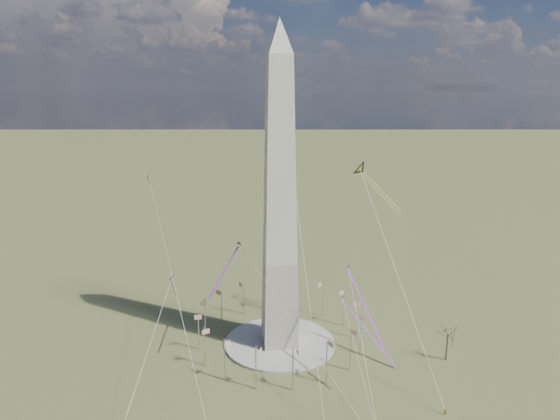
{
  "coord_description": "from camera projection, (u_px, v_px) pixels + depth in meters",
  "views": [
    {
      "loc": [
        -20.32,
        -146.64,
        81.48
      ],
      "look_at": [
        0.08,
        0.0,
        45.14
      ],
      "focal_mm": 32.0,
      "sensor_mm": 36.0,
      "label": 1
    }
  ],
  "objects": [
    {
      "name": "kite_delta_black",
      "position": [
        363.0,
        172.0,
        164.83
      ],
      "size": [
        14.51,
        17.47,
        15.34
      ],
      "rotation": [
        0.0,
        0.0,
        3.77
      ],
      "color": "black",
      "rests_on": "ground"
    },
    {
      "name": "plaza",
      "position": [
        280.0,
        343.0,
        163.1
      ],
      "size": [
        36.0,
        36.0,
        0.8
      ],
      "primitive_type": "cylinder",
      "color": "#B5B3A5",
      "rests_on": "ground"
    },
    {
      "name": "ground",
      "position": [
        280.0,
        344.0,
        163.2
      ],
      "size": [
        2000.0,
        2000.0,
        0.0
      ],
      "primitive_type": "plane",
      "color": "#4E542A",
      "rests_on": "ground"
    },
    {
      "name": "person_east",
      "position": [
        445.0,
        412.0,
        127.49
      ],
      "size": [
        0.65,
        0.47,
        1.65
      ],
      "primitive_type": "imported",
      "rotation": [
        0.0,
        0.0,
        3.27
      ],
      "color": "gray",
      "rests_on": "ground"
    },
    {
      "name": "washington_monument",
      "position": [
        280.0,
        201.0,
        151.77
      ],
      "size": [
        15.56,
        15.56,
        100.0
      ],
      "color": "beige",
      "rests_on": "plaza"
    },
    {
      "name": "kite_small_red",
      "position": [
        149.0,
        177.0,
        184.59
      ],
      "size": [
        1.66,
        2.36,
        4.92
      ],
      "rotation": [
        0.0,
        0.0,
        2.37
      ],
      "color": "red",
      "rests_on": "ground"
    },
    {
      "name": "kite_streamer_right",
      "position": [
        359.0,
        321.0,
        157.53
      ],
      "size": [
        13.33,
        20.46,
        15.93
      ],
      "rotation": [
        0.0,
        0.0,
        3.69
      ],
      "color": "#F02544",
      "rests_on": "ground"
    },
    {
      "name": "kite_streamer_left",
      "position": [
        360.0,
        294.0,
        139.84
      ],
      "size": [
        5.49,
        22.57,
        15.6
      ],
      "rotation": [
        0.0,
        0.0,
        3.33
      ],
      "color": "#F02544",
      "rests_on": "ground"
    },
    {
      "name": "tree_near",
      "position": [
        448.0,
        333.0,
        151.28
      ],
      "size": [
        7.39,
        7.39,
        12.94
      ],
      "color": "#48362B",
      "rests_on": "ground"
    },
    {
      "name": "kite_small_white",
      "position": [
        288.0,
        137.0,
        186.28
      ],
      "size": [
        1.19,
        1.88,
        4.18
      ],
      "rotation": [
        0.0,
        0.0,
        2.67
      ],
      "color": "white",
      "rests_on": "ground"
    },
    {
      "name": "flagpole_ring",
      "position": [
        280.0,
        323.0,
        161.47
      ],
      "size": [
        54.4,
        54.4,
        13.0
      ],
      "color": "silver",
      "rests_on": "ground"
    },
    {
      "name": "kite_diamond_purple",
      "position": [
        173.0,
        280.0,
        161.5
      ],
      "size": [
        1.88,
        2.8,
        8.36
      ],
      "rotation": [
        0.0,
        0.0,
        2.5
      ],
      "color": "navy",
      "rests_on": "ground"
    },
    {
      "name": "kite_streamer_mid",
      "position": [
        228.0,
        263.0,
        152.3
      ],
      "size": [
        11.19,
        16.08,
        12.73
      ],
      "rotation": [
        0.0,
        0.0,
        2.56
      ],
      "color": "#F02544",
      "rests_on": "ground"
    }
  ]
}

